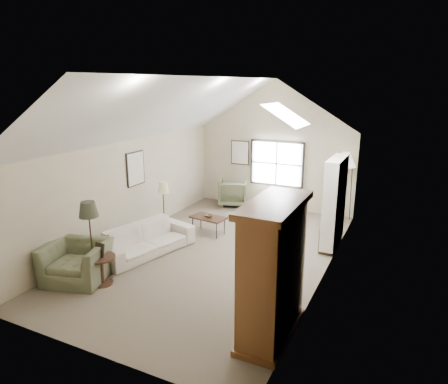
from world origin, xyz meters
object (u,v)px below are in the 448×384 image
at_px(armoire, 273,271).
at_px(coffee_table, 208,225).
at_px(side_chair, 270,207).
at_px(sofa, 146,239).
at_px(armchair_near, 76,262).
at_px(armchair_far, 233,193).
at_px(side_table, 101,270).

height_order(armoire, coffee_table, armoire).
bearing_deg(side_chair, armoire, -87.39).
bearing_deg(sofa, armchair_near, 179.19).
bearing_deg(armchair_near, sofa, 58.30).
xyz_separation_m(armchair_far, side_chair, (1.68, -1.18, 0.06)).
bearing_deg(coffee_table, sofa, -112.38).
xyz_separation_m(armoire, sofa, (-3.67, 1.70, -0.76)).
height_order(armchair_far, side_table, armchair_far).
distance_m(sofa, armchair_near, 1.75).
xyz_separation_m(coffee_table, side_table, (-0.62, -3.35, 0.06)).
bearing_deg(side_chair, side_table, -127.73).
distance_m(coffee_table, side_chair, 1.90).
bearing_deg(coffee_table, armchair_far, 100.53).
relative_size(sofa, armchair_near, 1.94).
xyz_separation_m(armoire, side_chair, (-1.77, 4.92, -0.62)).
bearing_deg(armchair_near, armoire, -16.64).
xyz_separation_m(sofa, armchair_far, (0.23, 4.40, 0.07)).
height_order(sofa, armchair_far, armchair_far).
bearing_deg(armchair_near, coffee_table, 54.59).
relative_size(armchair_near, coffee_table, 1.32).
bearing_deg(armchair_far, sofa, 67.79).
bearing_deg(sofa, coffee_table, -7.95).
bearing_deg(sofa, side_chair, -16.23).
bearing_deg(sofa, side_table, -161.99).
distance_m(sofa, coffee_table, 1.90).
height_order(sofa, coffee_table, sofa).
relative_size(armoire, armchair_far, 2.41).
bearing_deg(side_table, coffee_table, 79.50).
relative_size(armoire, sofa, 0.94).
bearing_deg(side_table, sofa, 93.58).
distance_m(armchair_near, side_chair, 5.44).
height_order(armchair_far, side_chair, side_chair).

